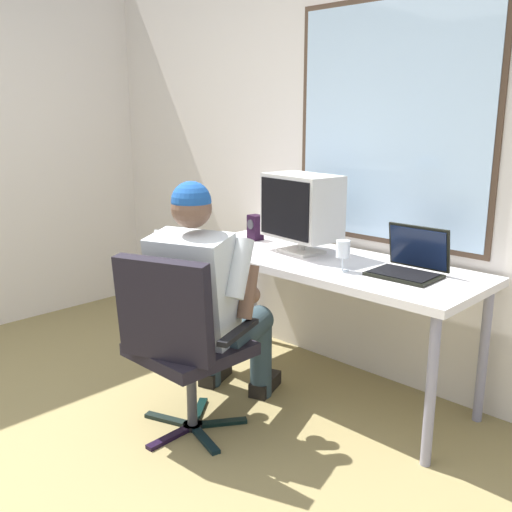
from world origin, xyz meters
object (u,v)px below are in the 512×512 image
desk (324,271)px  wine_glass (343,251)px  desk_speaker (255,227)px  person_seated (207,298)px  office_chair (179,336)px  crt_monitor (302,207)px  laptop (411,262)px  cd_case (232,245)px

desk → wine_glass: size_ratio=10.99×
desk → desk_speaker: size_ratio=11.13×
person_seated → office_chair: bearing=-72.6°
person_seated → crt_monitor: size_ratio=2.70×
office_chair → wine_glass: (0.37, 0.76, 0.34)m
wine_glass → laptop: bearing=34.2°
office_chair → person_seated: (-0.07, 0.24, 0.11)m
desk_speaker → crt_monitor: bearing=-9.1°
wine_glass → cd_case: (-0.82, 0.01, -0.10)m
crt_monitor → laptop: crt_monitor is taller
office_chair → laptop: laptop is taller
crt_monitor → desk_speaker: (-0.43, 0.07, -0.18)m
laptop → desk_speaker: bearing=178.0°
desk → office_chair: office_chair is taller
desk_speaker → person_seated: bearing=-62.5°
office_chair → person_seated: size_ratio=0.75×
office_chair → desk_speaker: office_chair is taller
laptop → cd_case: 1.11m
office_chair → desk_speaker: (-0.46, 0.98, 0.31)m
office_chair → laptop: bearing=55.8°
office_chair → desk_speaker: bearing=115.2°
crt_monitor → person_seated: bearing=-93.6°
laptop → wine_glass: (-0.27, -0.19, 0.04)m
person_seated → laptop: size_ratio=3.76×
desk_speaker → wine_glass: bearing=-15.1°
desk → person_seated: bearing=-109.3°
wine_glass → cd_case: bearing=179.4°
laptop → desk_speaker: 1.10m
crt_monitor → cd_case: bearing=-160.6°
office_chair → crt_monitor: 1.04m
office_chair → crt_monitor: bearing=92.0°
office_chair → cd_case: (-0.45, 0.77, 0.24)m
crt_monitor → office_chair: bearing=-88.0°
crt_monitor → wine_glass: bearing=-21.2°
desk_speaker → cd_case: bearing=-86.6°
office_chair → cd_case: office_chair is taller
laptop → wine_glass: bearing=-145.8°
desk → wine_glass: 0.31m
wine_glass → person_seated: bearing=-130.5°
desk → crt_monitor: crt_monitor is taller
desk → office_chair: (-0.15, -0.89, -0.17)m
person_seated → desk_speaker: (-0.39, 0.74, 0.20)m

